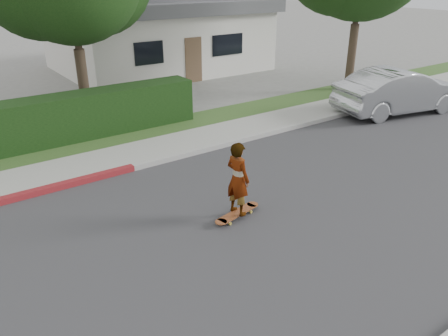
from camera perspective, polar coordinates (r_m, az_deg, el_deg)
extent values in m
plane|color=slate|center=(8.39, -6.26, -11.46)|extent=(120.00, 120.00, 0.00)
cube|color=#2D2D30|center=(8.38, -6.26, -11.44)|extent=(60.00, 8.00, 0.01)
cube|color=#9E9E99|center=(11.66, -16.27, -1.12)|extent=(60.00, 0.20, 0.15)
cube|color=gray|center=(12.46, -17.69, 0.28)|extent=(60.00, 1.60, 0.12)
cube|color=#2D4C1E|center=(13.90, -19.83, 2.42)|extent=(60.00, 1.60, 0.10)
cylinder|color=#33261C|center=(16.16, -17.84, 10.15)|extent=(0.36, 0.36, 2.52)
cylinder|color=#33261C|center=(15.85, -18.73, 16.77)|extent=(0.24, 0.24, 2.10)
cylinder|color=#33261C|center=(20.37, 16.27, 13.57)|extent=(0.36, 0.36, 2.88)
cylinder|color=#33261C|center=(20.12, 17.02, 19.60)|extent=(0.24, 0.24, 2.40)
cube|color=beige|center=(24.94, -8.68, 16.17)|extent=(10.00, 8.00, 3.00)
cube|color=#4C4C51|center=(24.77, -8.95, 20.29)|extent=(10.60, 8.60, 0.60)
cube|color=black|center=(20.27, -9.78, 14.58)|extent=(1.40, 0.06, 1.00)
cube|color=black|center=(22.45, 0.47, 15.82)|extent=(1.80, 0.06, 1.00)
cube|color=brown|center=(21.45, -4.01, 13.88)|extent=(0.90, 0.06, 2.10)
cylinder|color=#B09730|center=(9.25, 0.79, -7.25)|extent=(0.07, 0.05, 0.07)
cylinder|color=#B09730|center=(9.36, -0.09, -6.83)|extent=(0.07, 0.05, 0.07)
cylinder|color=#B09730|center=(9.69, 3.52, -5.71)|extent=(0.07, 0.05, 0.07)
cylinder|color=#B09730|center=(9.80, 2.66, -5.32)|extent=(0.07, 0.05, 0.07)
cube|color=silver|center=(9.28, 0.34, -6.78)|extent=(0.10, 0.21, 0.03)
cube|color=silver|center=(9.72, 3.09, -5.27)|extent=(0.10, 0.21, 0.03)
cube|color=brown|center=(9.48, 1.76, -5.88)|extent=(1.05, 0.45, 0.02)
cylinder|color=brown|center=(9.16, -0.39, -7.04)|extent=(0.29, 0.29, 0.02)
cylinder|color=brown|center=(9.82, 3.74, -4.78)|extent=(0.29, 0.29, 0.02)
imported|color=white|center=(9.10, 1.82, -1.41)|extent=(0.47, 0.64, 1.62)
imported|color=#B3B7BB|center=(17.76, 21.99, 9.30)|extent=(5.29, 2.82, 1.66)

